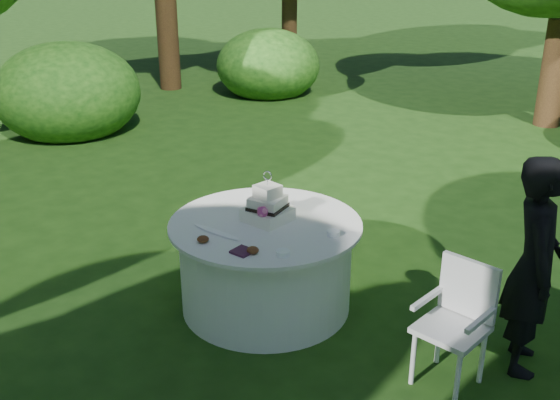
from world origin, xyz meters
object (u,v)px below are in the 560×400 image
object	(u,v)px
cake	(268,208)
guest	(534,266)
table	(266,264)
chair	(458,315)
napkins	(242,251)

from	to	relation	value
cake	guest	bearing A→B (deg)	13.71
table	chair	distance (m)	1.65
napkins	table	xyz separation A→B (m)	(-0.21, 0.52, -0.39)
napkins	table	size ratio (longest dim) A/B	0.09
table	chair	world-z (taller)	chair
table	guest	bearing A→B (deg)	14.78
table	cake	distance (m)	0.50
napkins	cake	xyz separation A→B (m)	(-0.21, 0.56, 0.10)
guest	chair	bearing A→B (deg)	122.86
napkins	cake	world-z (taller)	cake
napkins	guest	xyz separation A→B (m)	(1.76, 1.04, 0.02)
guest	chair	size ratio (longest dim) A/B	1.79
cake	chair	distance (m)	1.69
napkins	table	world-z (taller)	napkins
napkins	guest	world-z (taller)	guest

